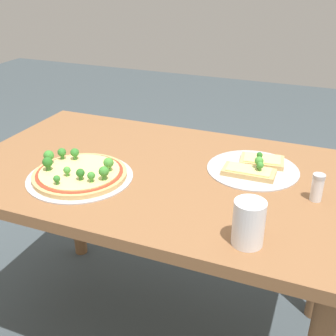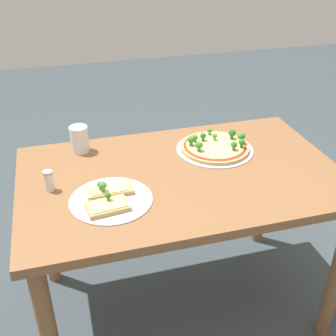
{
  "view_description": "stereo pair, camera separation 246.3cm",
  "coord_description": "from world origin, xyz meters",
  "px_view_note": "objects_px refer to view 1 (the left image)",
  "views": [
    {
      "loc": [
        -0.49,
        1.12,
        1.34
      ],
      "look_at": [
        -0.05,
        0.02,
        0.75
      ],
      "focal_mm": 45.0,
      "sensor_mm": 36.0,
      "label": 1
    },
    {
      "loc": [
        -0.43,
        -1.33,
        1.58
      ],
      "look_at": [
        -0.05,
        0.02,
        0.75
      ],
      "focal_mm": 45.0,
      "sensor_mm": 36.0,
      "label": 2
    }
  ],
  "objects_px": {
    "pizza_tray_slice": "(255,167)",
    "drinking_cup": "(249,223)",
    "dining_table": "(156,195)",
    "condiment_shaker": "(317,187)",
    "pizza_tray_whole": "(79,173)"
  },
  "relations": [
    {
      "from": "pizza_tray_slice",
      "to": "drinking_cup",
      "type": "xyz_separation_m",
      "value": [
        -0.06,
        0.39,
        0.05
      ]
    },
    {
      "from": "dining_table",
      "to": "pizza_tray_slice",
      "type": "distance_m",
      "value": 0.34
    },
    {
      "from": "pizza_tray_slice",
      "to": "drinking_cup",
      "type": "relative_size",
      "value": 2.58
    },
    {
      "from": "dining_table",
      "to": "pizza_tray_slice",
      "type": "bearing_deg",
      "value": -159.36
    },
    {
      "from": "drinking_cup",
      "to": "condiment_shaker",
      "type": "xyz_separation_m",
      "value": [
        -0.14,
        -0.27,
        -0.02
      ]
    },
    {
      "from": "pizza_tray_whole",
      "to": "condiment_shaker",
      "type": "xyz_separation_m",
      "value": [
        -0.69,
        -0.13,
        0.03
      ]
    },
    {
      "from": "dining_table",
      "to": "pizza_tray_whole",
      "type": "relative_size",
      "value": 3.79
    },
    {
      "from": "drinking_cup",
      "to": "condiment_shaker",
      "type": "bearing_deg",
      "value": -116.41
    },
    {
      "from": "dining_table",
      "to": "pizza_tray_whole",
      "type": "distance_m",
      "value": 0.27
    },
    {
      "from": "pizza_tray_whole",
      "to": "drinking_cup",
      "type": "bearing_deg",
      "value": 166.01
    },
    {
      "from": "pizza_tray_slice",
      "to": "condiment_shaker",
      "type": "distance_m",
      "value": 0.23
    },
    {
      "from": "dining_table",
      "to": "condiment_shaker",
      "type": "bearing_deg",
      "value": 178.79
    },
    {
      "from": "drinking_cup",
      "to": "pizza_tray_slice",
      "type": "bearing_deg",
      "value": -80.99
    },
    {
      "from": "drinking_cup",
      "to": "condiment_shaker",
      "type": "distance_m",
      "value": 0.3
    },
    {
      "from": "pizza_tray_slice",
      "to": "drinking_cup",
      "type": "height_order",
      "value": "drinking_cup"
    }
  ]
}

